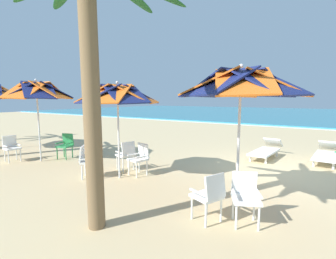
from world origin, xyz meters
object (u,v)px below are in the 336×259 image
object	(u,v)px
beach_umbrella_2	(37,91)
plastic_chair_5	(11,147)
plastic_chair_3	(87,159)
plastic_chair_6	(66,144)
beach_umbrella_1	(118,95)
plastic_chair_2	(126,154)
plastic_chair_1	(209,194)
palm_tree_0	(90,50)
sun_lounger_0	(326,154)
plastic_chair_0	(245,195)
sun_lounger_1	(266,150)
beach_umbrella_0	(241,84)
plastic_chair_4	(140,157)

from	to	relation	value
beach_umbrella_2	plastic_chair_5	bearing A→B (deg)	-148.17
plastic_chair_3	plastic_chair_6	bearing A→B (deg)	157.03
beach_umbrella_1	plastic_chair_5	world-z (taller)	beach_umbrella_1
plastic_chair_2	plastic_chair_3	bearing A→B (deg)	-109.61
beach_umbrella_1	plastic_chair_5	bearing A→B (deg)	-170.86
plastic_chair_1	beach_umbrella_2	world-z (taller)	beach_umbrella_2
plastic_chair_6	beach_umbrella_2	bearing A→B (deg)	-112.42
plastic_chair_3	palm_tree_0	distance (m)	3.59
beach_umbrella_1	plastic_chair_2	bearing A→B (deg)	117.42
sun_lounger_0	plastic_chair_1	bearing A→B (deg)	-105.47
plastic_chair_0	beach_umbrella_2	bearing A→B (deg)	176.54
plastic_chair_0	plastic_chair_1	size ratio (longest dim) A/B	1.00
plastic_chair_2	plastic_chair_0	bearing A→B (deg)	-17.80
plastic_chair_0	sun_lounger_1	size ratio (longest dim) A/B	0.40
palm_tree_0	beach_umbrella_1	bearing A→B (deg)	125.89
plastic_chair_1	plastic_chair_5	world-z (taller)	same
beach_umbrella_0	beach_umbrella_1	world-z (taller)	beach_umbrella_0
beach_umbrella_2	plastic_chair_3	bearing A→B (deg)	-5.87
plastic_chair_2	beach_umbrella_2	world-z (taller)	beach_umbrella_2
plastic_chair_1	palm_tree_0	size ratio (longest dim) A/B	0.21
plastic_chair_2	plastic_chair_4	world-z (taller)	same
plastic_chair_1	plastic_chair_2	bearing A→B (deg)	155.09
palm_tree_0	plastic_chair_1	bearing A→B (deg)	38.23
plastic_chair_1	beach_umbrella_1	size ratio (longest dim) A/B	0.34
beach_umbrella_0	plastic_chair_1	xyz separation A→B (m)	(-0.22, -0.79, -1.86)
plastic_chair_4	beach_umbrella_2	xyz separation A→B (m)	(-3.73, -0.69, 1.84)
plastic_chair_5	plastic_chair_6	xyz separation A→B (m)	(1.15, 1.27, 0.00)
plastic_chair_6	plastic_chair_3	bearing A→B (deg)	-22.97
sun_lounger_1	plastic_chair_2	bearing A→B (deg)	-128.78
plastic_chair_3	plastic_chair_4	bearing A→B (deg)	44.57
beach_umbrella_2	plastic_chair_5	distance (m)	2.08
beach_umbrella_1	palm_tree_0	world-z (taller)	palm_tree_0
sun_lounger_0	plastic_chair_5	bearing A→B (deg)	-147.68
plastic_chair_5	plastic_chair_3	bearing A→B (deg)	3.81
beach_umbrella_0	plastic_chair_2	world-z (taller)	beach_umbrella_0
beach_umbrella_1	plastic_chair_5	size ratio (longest dim) A/B	2.94
plastic_chair_3	plastic_chair_6	distance (m)	2.64
beach_umbrella_2	sun_lounger_1	world-z (taller)	beach_umbrella_2
plastic_chair_2	plastic_chair_5	world-z (taller)	same
plastic_chair_0	plastic_chair_2	bearing A→B (deg)	162.20
plastic_chair_4	sun_lounger_1	size ratio (longest dim) A/B	0.40
plastic_chair_1	beach_umbrella_2	bearing A→B (deg)	173.54
plastic_chair_2	sun_lounger_0	size ratio (longest dim) A/B	0.40
plastic_chair_5	sun_lounger_0	distance (m)	10.50
sun_lounger_0	sun_lounger_1	xyz separation A→B (m)	(-1.80, -0.43, 0.00)
plastic_chair_3	plastic_chair_0	bearing A→B (deg)	-1.88
plastic_chair_6	plastic_chair_1	bearing A→B (deg)	-13.57
plastic_chair_1	plastic_chair_6	bearing A→B (deg)	166.43
beach_umbrella_1	plastic_chair_2	size ratio (longest dim) A/B	2.94
plastic_chair_0	sun_lounger_0	bearing A→B (deg)	78.75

